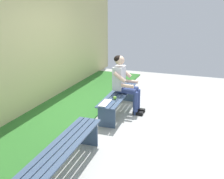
{
  "coord_description": "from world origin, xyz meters",
  "views": [
    {
      "loc": [
        5.1,
        1.7,
        2.25
      ],
      "look_at": [
        0.81,
        0.15,
        0.79
      ],
      "focal_mm": 42.36,
      "sensor_mm": 36.0,
      "label": 1
    }
  ],
  "objects_px": {
    "apple": "(115,98)",
    "person_seated": "(124,82)",
    "bench_near": "(118,98)",
    "bench_far": "(64,151)",
    "book_open": "(105,103)"
  },
  "relations": [
    {
      "from": "apple",
      "to": "person_seated",
      "type": "bearing_deg",
      "value": 175.06
    },
    {
      "from": "bench_near",
      "to": "apple",
      "type": "xyz_separation_m",
      "value": [
        0.38,
        0.06,
        0.14
      ]
    },
    {
      "from": "bench_far",
      "to": "book_open",
      "type": "distance_m",
      "value": 1.65
    },
    {
      "from": "apple",
      "to": "bench_far",
      "type": "bearing_deg",
      "value": -1.68
    },
    {
      "from": "bench_near",
      "to": "apple",
      "type": "relative_size",
      "value": 25.3
    },
    {
      "from": "book_open",
      "to": "bench_near",
      "type": "bearing_deg",
      "value": 174.79
    },
    {
      "from": "apple",
      "to": "book_open",
      "type": "xyz_separation_m",
      "value": [
        0.29,
        -0.1,
        -0.03
      ]
    },
    {
      "from": "bench_near",
      "to": "bench_far",
      "type": "height_order",
      "value": "same"
    },
    {
      "from": "bench_near",
      "to": "bench_far",
      "type": "bearing_deg",
      "value": -0.0
    },
    {
      "from": "bench_near",
      "to": "apple",
      "type": "height_order",
      "value": "apple"
    },
    {
      "from": "bench_far",
      "to": "person_seated",
      "type": "bearing_deg",
      "value": 177.65
    },
    {
      "from": "person_seated",
      "to": "apple",
      "type": "relative_size",
      "value": 17.44
    },
    {
      "from": "bench_far",
      "to": "book_open",
      "type": "bearing_deg",
      "value": -178.64
    },
    {
      "from": "bench_far",
      "to": "person_seated",
      "type": "height_order",
      "value": "person_seated"
    },
    {
      "from": "bench_far",
      "to": "person_seated",
      "type": "xyz_separation_m",
      "value": [
        -2.43,
        0.1,
        0.34
      ]
    }
  ]
}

